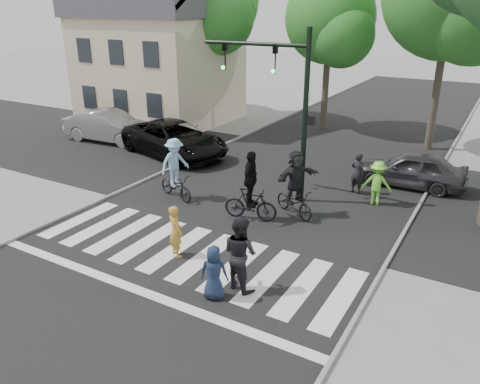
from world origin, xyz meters
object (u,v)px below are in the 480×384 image
object	(u,v)px
car_suv	(174,139)
pedestrian_child	(214,273)
traffic_signal	(283,91)
pedestrian_adult	(240,253)
cyclist_right	(295,187)
pedestrian_woman	(175,231)
car_silver	(109,126)
cyclist_left	(175,173)
cyclist_mid	(251,192)
car_grey	(411,169)

from	to	relation	value
car_suv	pedestrian_child	bearing A→B (deg)	-122.46
traffic_signal	pedestrian_adult	xyz separation A→B (m)	(1.77, -5.98, -2.93)
pedestrian_adult	cyclist_right	world-z (taller)	cyclist_right
pedestrian_woman	car_silver	distance (m)	13.03
pedestrian_adult	cyclist_left	distance (m)	6.34
cyclist_right	car_suv	bearing A→B (deg)	156.08
car_silver	cyclist_right	bearing A→B (deg)	-111.52
car_silver	cyclist_mid	bearing A→B (deg)	-117.92
pedestrian_woman	cyclist_left	size ratio (longest dim) A/B	0.68
pedestrian_child	car_grey	size ratio (longest dim) A/B	0.34
car_suv	pedestrian_adult	bearing A→B (deg)	-118.98
pedestrian_woman	car_suv	bearing A→B (deg)	-27.77
pedestrian_child	cyclist_right	xyz separation A→B (m)	(-0.33, 5.43, 0.32)
traffic_signal	cyclist_right	world-z (taller)	traffic_signal
pedestrian_child	car_suv	world-z (taller)	car_suv
cyclist_mid	cyclist_right	distance (m)	1.53
pedestrian_woman	car_grey	distance (m)	10.12
cyclist_mid	pedestrian_woman	bearing A→B (deg)	-101.11
pedestrian_woman	car_grey	world-z (taller)	pedestrian_woman
pedestrian_woman	car_suv	size ratio (longest dim) A/B	0.27
pedestrian_woman	car_suv	xyz separation A→B (m)	(-5.94, 7.65, 0.03)
car_silver	car_grey	xyz separation A→B (m)	(14.90, 1.14, -0.11)
pedestrian_adult	cyclist_mid	xyz separation A→B (m)	(-1.74, 3.66, -0.01)
traffic_signal	pedestrian_child	distance (m)	7.56
pedestrian_child	pedestrian_adult	distance (m)	0.82
car_grey	pedestrian_adult	bearing A→B (deg)	-15.67
pedestrian_adult	car_grey	distance (m)	9.76
car_silver	pedestrian_child	bearing A→B (deg)	-130.91
pedestrian_woman	car_silver	world-z (taller)	car_silver
pedestrian_adult	car_grey	world-z (taller)	pedestrian_adult
cyclist_left	cyclist_right	xyz separation A→B (m)	(4.36, 0.82, 0.03)
traffic_signal	cyclist_left	world-z (taller)	traffic_signal
pedestrian_child	car_grey	bearing A→B (deg)	-124.91
pedestrian_child	car_suv	size ratio (longest dim) A/B	0.24
traffic_signal	pedestrian_child	xyz separation A→B (m)	(1.46, -6.69, -3.20)
car_suv	car_grey	size ratio (longest dim) A/B	1.41
traffic_signal	pedestrian_child	bearing A→B (deg)	-77.67
pedestrian_child	car_suv	distance (m)	11.92
traffic_signal	cyclist_mid	world-z (taller)	traffic_signal
pedestrian_woman	pedestrian_adult	world-z (taller)	pedestrian_adult
pedestrian_child	car_grey	world-z (taller)	pedestrian_child
cyclist_left	car_grey	xyz separation A→B (m)	(7.17, 5.61, -0.29)
car_grey	cyclist_left	bearing A→B (deg)	-54.75
cyclist_left	car_silver	size ratio (longest dim) A/B	0.46
pedestrian_child	cyclist_mid	bearing A→B (deg)	-93.16
car_grey	pedestrian_child	bearing A→B (deg)	-16.43
cyclist_mid	car_grey	size ratio (longest dim) A/B	0.58
cyclist_left	pedestrian_woman	bearing A→B (deg)	-52.51
cyclist_left	cyclist_right	bearing A→B (deg)	10.62
pedestrian_child	cyclist_mid	world-z (taller)	cyclist_mid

